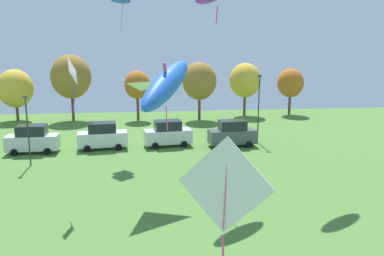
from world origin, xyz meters
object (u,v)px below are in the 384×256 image
object	(u,v)px
parked_car_leftmost	(33,139)
parked_car_second_from_left	(103,136)
parked_car_rightmost_in_row	(232,134)
kite_flying_5	(73,73)
treeline_tree_1	(15,89)
treeline_tree_5	(245,80)
kite_flying_10	(166,84)
parked_car_third_from_left	(168,134)
treeline_tree_4	(199,81)
kite_flying_4	(141,106)
kite_flying_0	(225,192)
treeline_tree_2	(71,77)
treeline_tree_3	(137,85)
light_post_1	(259,105)
treeline_tree_6	(290,83)
light_post_0	(28,126)

from	to	relation	value
parked_car_leftmost	parked_car_second_from_left	size ratio (longest dim) A/B	0.98
parked_car_rightmost_in_row	kite_flying_5	bearing A→B (deg)	-140.17
treeline_tree_1	treeline_tree_5	bearing A→B (deg)	0.84
kite_flying_10	parked_car_third_from_left	world-z (taller)	kite_flying_10
kite_flying_5	treeline_tree_1	xyz separation A→B (m)	(-12.32, 28.74, -3.97)
parked_car_second_from_left	treeline_tree_4	bearing A→B (deg)	44.97
parked_car_rightmost_in_row	kite_flying_10	bearing A→B (deg)	-116.87
kite_flying_4	parked_car_rightmost_in_row	distance (m)	14.75
parked_car_leftmost	parked_car_third_from_left	world-z (taller)	parked_car_leftmost
parked_car_rightmost_in_row	treeline_tree_4	bearing A→B (deg)	90.76
kite_flying_0	parked_car_second_from_left	bearing A→B (deg)	100.70
kite_flying_0	kite_flying_10	bearing A→B (deg)	92.64
treeline_tree_2	treeline_tree_3	size ratio (longest dim) A/B	1.32
parked_car_second_from_left	treeline_tree_1	xyz separation A→B (m)	(-12.47, 15.75, 2.95)
treeline_tree_5	parked_car_third_from_left	bearing A→B (deg)	-126.09
light_post_1	treeline_tree_6	bearing A→B (deg)	60.34
treeline_tree_3	treeline_tree_4	xyz separation A→B (m)	(8.00, -0.75, 0.48)
treeline_tree_2	treeline_tree_3	bearing A→B (deg)	-4.55
parked_car_leftmost	treeline_tree_3	size ratio (longest dim) A/B	0.72
light_post_1	treeline_tree_3	distance (m)	18.39
parked_car_rightmost_in_row	treeline_tree_2	xyz separation A→B (m)	(-17.82, 15.51, 4.43)
kite_flying_0	light_post_1	world-z (taller)	kite_flying_0
kite_flying_10	light_post_0	xyz separation A→B (m)	(-10.67, 13.73, -4.69)
kite_flying_10	parked_car_rightmost_in_row	size ratio (longest dim) A/B	1.14
kite_flying_10	treeline_tree_3	size ratio (longest dim) A/B	0.84
parked_car_second_from_left	treeline_tree_6	world-z (taller)	treeline_tree_6
kite_flying_0	treeline_tree_5	distance (m)	48.53
light_post_1	light_post_0	bearing A→B (deg)	-164.98
parked_car_second_from_left	treeline_tree_3	bearing A→B (deg)	71.88
parked_car_second_from_left	treeline_tree_1	world-z (taller)	treeline_tree_1
parked_car_leftmost	treeline_tree_1	size ratio (longest dim) A/B	0.70
kite_flying_10	treeline_tree_4	distance (m)	32.86
parked_car_second_from_left	treeline_tree_6	distance (m)	29.43
kite_flying_0	treeline_tree_4	world-z (taller)	kite_flying_0
treeline_tree_6	parked_car_second_from_left	bearing A→B (deg)	-146.02
light_post_1	parked_car_second_from_left	bearing A→B (deg)	-177.01
treeline_tree_1	parked_car_third_from_left	bearing A→B (deg)	-39.28
light_post_1	treeline_tree_6	world-z (taller)	light_post_1
kite_flying_5	treeline_tree_3	xyz separation A→B (m)	(3.25, 27.44, -3.56)
parked_car_second_from_left	light_post_1	distance (m)	15.65
kite_flying_5	kite_flying_10	world-z (taller)	kite_flying_10
parked_car_second_from_left	parked_car_rightmost_in_row	world-z (taller)	parked_car_rightmost_in_row
parked_car_leftmost	parked_car_second_from_left	world-z (taller)	parked_car_leftmost
light_post_0	treeline_tree_1	distance (m)	21.72
kite_flying_5	parked_car_third_from_left	world-z (taller)	kite_flying_5
parked_car_third_from_left	parked_car_rightmost_in_row	size ratio (longest dim) A/B	1.00
kite_flying_0	light_post_0	bearing A→B (deg)	113.36
parked_car_third_from_left	treeline_tree_3	world-z (taller)	treeline_tree_3
kite_flying_0	treeline_tree_1	xyz separation A→B (m)	(-18.29, 46.54, -2.85)
parked_car_rightmost_in_row	treeline_tree_5	bearing A→B (deg)	67.51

